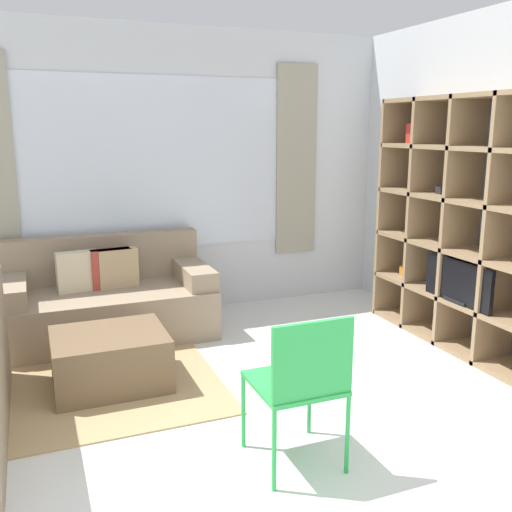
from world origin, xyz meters
TOP-DOWN VIEW (x-y plane):
  - wall_back at (0.00, 3.38)m, footprint 5.81×0.11m
  - wall_right at (2.34, 1.67)m, footprint 0.07×4.54m
  - area_rug at (-0.98, 1.91)m, footprint 2.06×1.62m
  - shelving_unit at (2.14, 1.41)m, footprint 0.39×2.29m
  - couch_main at (-0.57, 2.90)m, footprint 1.75×0.89m
  - ottoman at (-0.69, 1.85)m, footprint 0.77×0.65m
  - folding_chair at (0.11, 0.46)m, footprint 0.44×0.46m

SIDE VIEW (x-z plane):
  - area_rug at x=-0.98m, z-range 0.00..0.01m
  - ottoman at x=-0.69m, z-range 0.00..0.39m
  - couch_main at x=-0.57m, z-range -0.11..0.73m
  - folding_chair at x=0.11m, z-range 0.09..0.95m
  - shelving_unit at x=2.14m, z-range 0.00..2.03m
  - wall_right at x=2.34m, z-range 0.00..2.70m
  - wall_back at x=0.00m, z-range 0.01..2.71m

